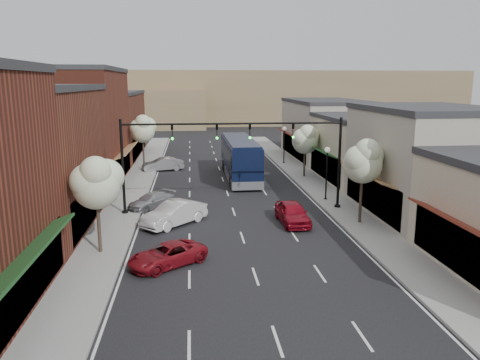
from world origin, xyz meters
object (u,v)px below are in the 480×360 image
object	(u,v)px
signal_mast_right	(309,150)
tree_right_far	(306,139)
parked_car_b	(174,214)
parked_car_c	(151,201)
signal_mast_left	(156,152)
lamp_post_far	(284,139)
parked_car_a	(167,255)
coach_bus	(240,158)
tree_right_near	(364,160)
tree_left_far	(143,128)
red_hatchback	(292,213)
tree_left_near	(97,181)
parked_car_e	(163,164)
lamp_post_near	(327,165)

from	to	relation	value
signal_mast_right	tree_right_far	world-z (taller)	signal_mast_right
parked_car_b	parked_car_c	bearing A→B (deg)	157.16
signal_mast_left	lamp_post_far	distance (m)	24.14
lamp_post_far	parked_car_c	world-z (taller)	lamp_post_far
parked_car_a	parked_car_c	bearing A→B (deg)	152.54
tree_right_far	coach_bus	size ratio (longest dim) A/B	0.42
tree_right_near	tree_left_far	bearing A→B (deg)	127.04
parked_car_b	red_hatchback	bearing A→B (deg)	40.72
tree_left_near	parked_car_e	bearing A→B (deg)	85.37
parked_car_b	signal_mast_left	bearing A→B (deg)	158.78
signal_mast_left	red_hatchback	bearing A→B (deg)	-19.98
red_hatchback	tree_right_far	bearing A→B (deg)	70.56
tree_right_far	parked_car_b	size ratio (longest dim) A/B	1.11
signal_mast_right	signal_mast_left	distance (m)	11.24
tree_right_far	lamp_post_near	size ratio (longest dim) A/B	1.22
lamp_post_far	parked_car_c	distance (m)	23.24
signal_mast_left	parked_car_c	size ratio (longest dim) A/B	2.02
tree_right_near	parked_car_c	world-z (taller)	tree_right_near
parked_car_b	coach_bus	bearing A→B (deg)	112.77
signal_mast_left	parked_car_e	xyz separation A→B (m)	(-0.58, 17.28, -3.89)
coach_bus	parked_car_c	world-z (taller)	coach_bus
signal_mast_left	tree_right_near	xyz separation A→B (m)	(13.97, -4.05, -0.17)
signal_mast_right	parked_car_a	distance (m)	14.84
parked_car_c	tree_right_far	bearing A→B (deg)	78.50
parked_car_b	parked_car_a	bearing A→B (deg)	-46.82
tree_left_near	parked_car_e	xyz separation A→B (m)	(2.05, 25.33, -3.49)
lamp_post_far	red_hatchback	xyz separation A→B (m)	(-4.06, -23.40, -2.25)
tree_right_far	tree_left_far	distance (m)	17.66
red_hatchback	parked_car_e	size ratio (longest dim) A/B	1.01
coach_bus	red_hatchback	xyz separation A→B (m)	(1.95, -15.91, -1.30)
tree_left_near	lamp_post_far	xyz separation A→B (m)	(16.05, 28.06, -1.22)
signal_mast_right	lamp_post_near	xyz separation A→B (m)	(2.18, 2.50, -1.62)
signal_mast_right	coach_bus	bearing A→B (deg)	107.05
parked_car_e	tree_left_near	bearing A→B (deg)	-20.15
tree_right_near	parked_car_a	xyz separation A→B (m)	(-12.80, -6.06, -3.85)
tree_right_near	tree_right_far	distance (m)	16.01
tree_left_far	parked_car_a	bearing A→B (deg)	-82.29
tree_right_near	parked_car_e	xyz separation A→B (m)	(-14.55, 21.33, -3.72)
signal_mast_right	lamp_post_far	distance (m)	20.19
tree_left_far	parked_car_c	size ratio (longest dim) A/B	1.50
signal_mast_right	parked_car_c	xyz separation A→B (m)	(-11.82, 1.61, -4.03)
signal_mast_left	tree_right_near	size ratio (longest dim) A/B	1.38
tree_right_near	tree_left_far	xyz separation A→B (m)	(-16.60, 22.00, 0.15)
red_hatchback	tree_left_far	bearing A→B (deg)	116.60
signal_mast_left	coach_bus	bearing A→B (deg)	59.38
coach_bus	parked_car_e	world-z (taller)	coach_bus
lamp_post_near	red_hatchback	world-z (taller)	lamp_post_near
signal_mast_right	red_hatchback	xyz separation A→B (m)	(-1.88, -3.40, -3.86)
signal_mast_right	tree_right_far	bearing A→B (deg)	77.15
signal_mast_right	coach_bus	world-z (taller)	signal_mast_right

